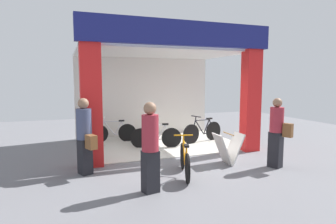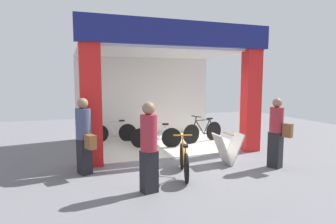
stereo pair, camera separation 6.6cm
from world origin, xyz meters
TOP-DOWN VIEW (x-y plane):
  - ground_plane at (0.00, 0.00)m, footprint 18.05×18.05m
  - shop_facade at (0.00, 1.71)m, footprint 5.22×3.71m
  - bicycle_inside_0 at (1.48, 1.49)m, footprint 1.61×0.55m
  - bicycle_inside_1 at (-0.24, 1.26)m, footprint 1.52×0.53m
  - bicycle_inside_2 at (-1.33, 2.54)m, footprint 1.53×0.42m
  - bicycle_parked_0 at (-0.45, -1.42)m, footprint 0.54×1.51m
  - sandwich_board_sign at (0.93, -0.96)m, footprint 0.70×0.54m
  - pedestrian_0 at (-2.47, -0.56)m, footprint 0.46×0.67m
  - pedestrian_1 at (-1.42, -2.05)m, footprint 0.37×0.37m
  - pedestrian_2 at (1.85, -1.62)m, footprint 0.41×0.58m

SIDE VIEW (x-z plane):
  - ground_plane at x=0.00m, z-range 0.00..0.00m
  - bicycle_inside_2 at x=-1.33m, z-range -0.09..0.76m
  - bicycle_parked_0 at x=-0.45m, z-range -0.09..0.77m
  - bicycle_inside_1 at x=-0.24m, z-range -0.09..0.78m
  - bicycle_inside_0 at x=1.48m, z-range -0.09..0.82m
  - sandwich_board_sign at x=0.93m, z-range 0.00..0.78m
  - pedestrian_2 at x=1.85m, z-range 0.03..1.69m
  - pedestrian_0 at x=-2.47m, z-range 0.02..1.72m
  - pedestrian_1 at x=-1.42m, z-range 0.03..1.72m
  - shop_facade at x=0.00m, z-range 0.13..3.72m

